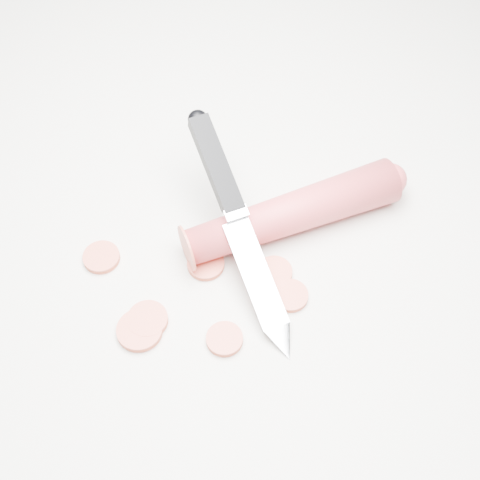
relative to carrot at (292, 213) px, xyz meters
The scene contains 10 objects.
ground 0.06m from the carrot, 136.24° to the right, with size 2.40×2.40×0.00m, color beige.
carrot is the anchor object (origin of this frame).
carrot_slice_0 0.17m from the carrot, 130.10° to the right, with size 0.03×0.03×0.01m, color #C94D39.
carrot_slice_1 0.16m from the carrot, 103.78° to the right, with size 0.03×0.03×0.01m, color #C94D39.
carrot_slice_2 0.06m from the carrot, 69.90° to the right, with size 0.03×0.03×0.01m, color #C94D39.
carrot_slice_3 0.08m from the carrot, 54.72° to the right, with size 0.03×0.03×0.01m, color #C94D39.
carrot_slice_4 0.13m from the carrot, 79.23° to the right, with size 0.03×0.03×0.01m, color #C94D39.
carrot_slice_5 0.09m from the carrot, 113.11° to the right, with size 0.03×0.03×0.01m, color #C94D39.
carrot_slice_6 0.17m from the carrot, 102.41° to the right, with size 0.04×0.04×0.01m, color #C94D39.
kitchen_knife 0.06m from the carrot, 108.93° to the right, with size 0.21×0.13×0.08m, color silver, non-canonical shape.
Camera 1 is at (0.22, -0.27, 0.50)m, focal length 50.00 mm.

